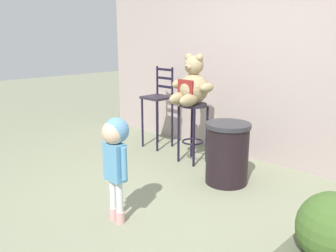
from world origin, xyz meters
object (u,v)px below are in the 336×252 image
object	(u,v)px
bar_stool_with_teddy	(193,121)
bar_chair_empty	(158,102)
child_walking	(115,148)
teddy_bear	(192,86)
trash_bin	(227,153)

from	to	relation	value
bar_stool_with_teddy	bar_chair_empty	xyz separation A→B (m)	(-0.84, 0.17, 0.13)
bar_chair_empty	child_walking	bearing A→B (deg)	-53.63
bar_stool_with_teddy	bar_chair_empty	size ratio (longest dim) A/B	0.66
bar_stool_with_teddy	teddy_bear	distance (m)	0.48
teddy_bear	bar_chair_empty	bearing A→B (deg)	166.62
child_walking	teddy_bear	bearing A→B (deg)	-179.96
bar_stool_with_teddy	trash_bin	size ratio (longest dim) A/B	1.13
bar_stool_with_teddy	trash_bin	world-z (taller)	bar_stool_with_teddy
teddy_bear	trash_bin	distance (m)	1.05
trash_bin	teddy_bear	bearing A→B (deg)	162.22
trash_bin	bar_chair_empty	distance (m)	1.68
teddy_bear	trash_bin	xyz separation A→B (m)	(0.75, -0.24, -0.69)
bar_stool_with_teddy	trash_bin	xyz separation A→B (m)	(0.75, -0.27, -0.21)
child_walking	trash_bin	distance (m)	1.50
child_walking	bar_stool_with_teddy	bearing A→B (deg)	179.73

